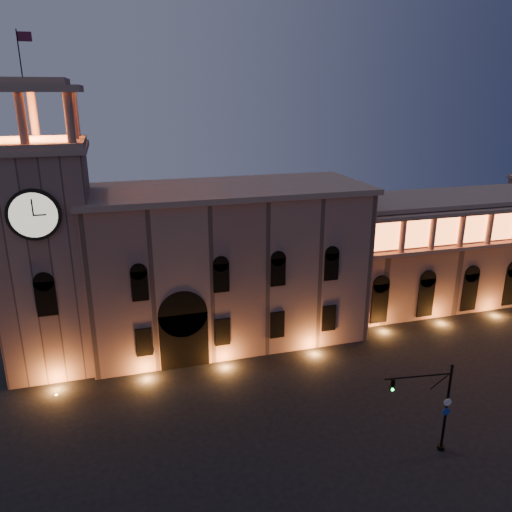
% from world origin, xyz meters
% --- Properties ---
extents(ground, '(160.00, 160.00, 0.00)m').
position_xyz_m(ground, '(0.00, 0.00, 0.00)').
color(ground, black).
rests_on(ground, ground).
extents(government_building, '(30.80, 12.80, 17.60)m').
position_xyz_m(government_building, '(-2.08, 21.93, 8.77)').
color(government_building, '#89645A').
rests_on(government_building, ground).
extents(clock_tower, '(9.80, 9.80, 32.40)m').
position_xyz_m(clock_tower, '(-20.50, 20.98, 12.50)').
color(clock_tower, '#89645A').
rests_on(clock_tower, ground).
extents(colonnade_wing, '(40.60, 11.50, 14.50)m').
position_xyz_m(colonnade_wing, '(32.00, 23.92, 7.33)').
color(colonnade_wing, '#845F54').
rests_on(colonnade_wing, ground).
extents(traffic_light, '(5.60, 1.06, 7.72)m').
position_xyz_m(traffic_light, '(8.84, -2.13, 4.05)').
color(traffic_light, black).
rests_on(traffic_light, ground).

